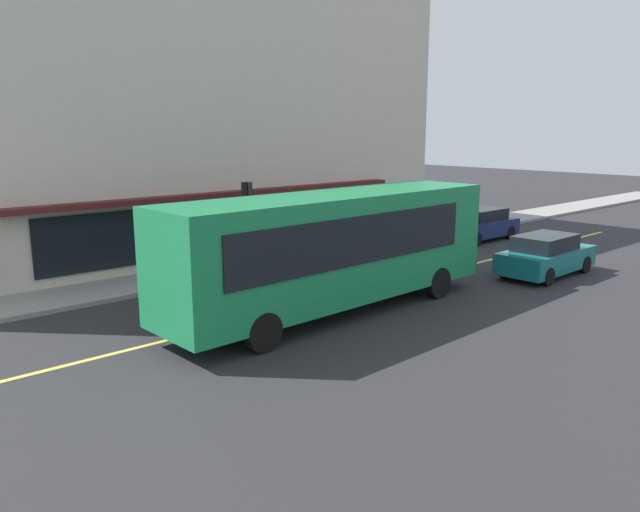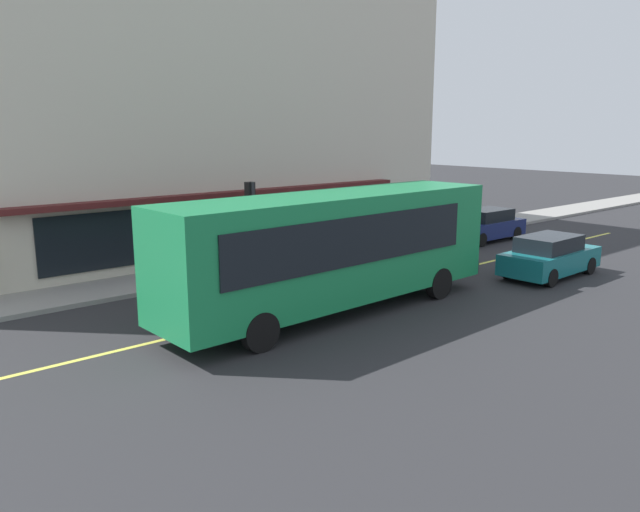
% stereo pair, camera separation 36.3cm
% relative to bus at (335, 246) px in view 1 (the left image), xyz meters
% --- Properties ---
extents(ground, '(120.00, 120.00, 0.00)m').
position_rel_bus_xyz_m(ground, '(2.14, 1.08, -1.99)').
color(ground, '#28282B').
extents(sidewalk, '(80.00, 2.51, 0.15)m').
position_rel_bus_xyz_m(sidewalk, '(2.14, 6.63, -1.91)').
color(sidewalk, gray).
rests_on(sidewalk, ground).
extents(lane_centre_stripe, '(36.00, 0.16, 0.01)m').
position_rel_bus_xyz_m(lane_centre_stripe, '(2.14, 1.08, -1.98)').
color(lane_centre_stripe, '#D8D14C').
rests_on(lane_centre_stripe, ground).
extents(storefront_building, '(24.77, 12.32, 12.81)m').
position_rel_bus_xyz_m(storefront_building, '(1.46, 13.73, 4.41)').
color(storefront_building, beige).
rests_on(storefront_building, ground).
extents(bus, '(11.19, 2.83, 3.50)m').
position_rel_bus_xyz_m(bus, '(0.00, 0.00, 0.00)').
color(bus, '#197F47').
rests_on(bus, ground).
extents(traffic_light, '(0.30, 0.52, 3.20)m').
position_rel_bus_xyz_m(traffic_light, '(1.32, 6.21, 0.55)').
color(traffic_light, '#2D2D33').
rests_on(traffic_light, sidewalk).
extents(car_white, '(4.36, 1.97, 1.52)m').
position_rel_bus_xyz_m(car_white, '(7.56, 4.36, -1.24)').
color(car_white, white).
rests_on(car_white, ground).
extents(car_teal, '(4.33, 1.91, 1.52)m').
position_rel_bus_xyz_m(car_teal, '(8.94, -1.78, -1.24)').
color(car_teal, '#14666B').
rests_on(car_teal, ground).
extents(car_navy, '(4.32, 1.90, 1.52)m').
position_rel_bus_xyz_m(car_navy, '(13.38, 4.03, -1.24)').
color(car_navy, navy).
rests_on(car_navy, ground).
extents(pedestrian_at_corner, '(0.34, 0.34, 1.85)m').
position_rel_bus_xyz_m(pedestrian_at_corner, '(2.72, 7.03, -0.71)').
color(pedestrian_at_corner, black).
rests_on(pedestrian_at_corner, sidewalk).
extents(pedestrian_waiting, '(0.34, 0.34, 1.60)m').
position_rel_bus_xyz_m(pedestrian_waiting, '(2.59, 5.80, -0.88)').
color(pedestrian_waiting, black).
rests_on(pedestrian_waiting, sidewalk).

